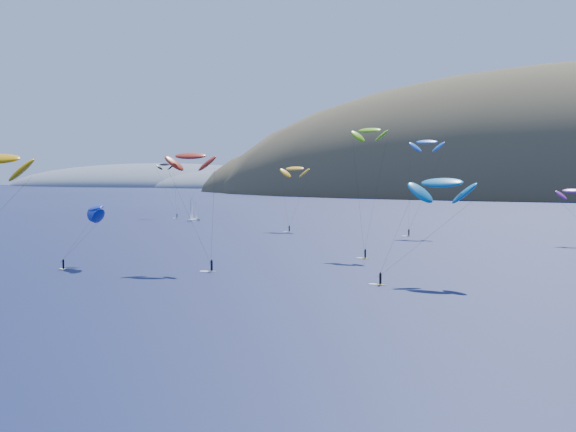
{
  "coord_description": "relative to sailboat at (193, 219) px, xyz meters",
  "views": [
    {
      "loc": [
        49.75,
        -39.17,
        16.21
      ],
      "look_at": [
        -4.04,
        80.0,
        9.0
      ],
      "focal_mm": 50.0,
      "sensor_mm": 36.0,
      "label": 1
    }
  ],
  "objects": [
    {
      "name": "sailboat",
      "position": [
        0.0,
        0.0,
        0.0
      ],
      "size": [
        7.93,
        6.87,
        9.54
      ],
      "rotation": [
        0.0,
        0.0,
        0.23
      ],
      "color": "white",
      "rests_on": "ground"
    },
    {
      "name": "kitesurfer_10",
      "position": [
        48.94,
        -113.5,
        9.08
      ],
      "size": [
        8.61,
        12.45,
        12.27
      ],
      "rotation": [
        0.0,
        0.0,
        -0.77
      ],
      "color": "yellow",
      "rests_on": "ground"
    },
    {
      "name": "kitesurfer_1",
      "position": [
        46.12,
        -21.63,
        16.23
      ],
      "size": [
        8.29,
        10.0,
        19.43
      ],
      "rotation": [
        0.0,
        0.0,
        0.01
      ],
      "color": "yellow",
      "rests_on": "ground"
    },
    {
      "name": "kitesurfer_9",
      "position": [
        65.6,
        -109.32,
        18.0
      ],
      "size": [
        11.6,
        7.51,
        21.24
      ],
      "rotation": [
        0.0,
        0.0,
        0.28
      ],
      "color": "yellow",
      "rests_on": "ground"
    },
    {
      "name": "kitesurfer_5",
      "position": [
        108.38,
        -108.81,
        13.73
      ],
      "size": [
        12.86,
        11.22,
        17.39
      ],
      "rotation": [
        0.0,
        0.0,
        -0.14
      ],
      "color": "yellow",
      "rests_on": "ground"
    },
    {
      "name": "kitesurfer_3",
      "position": [
        86.15,
        -76.09,
        23.4
      ],
      "size": [
        7.61,
        10.53,
        26.38
      ],
      "rotation": [
        0.0,
        0.0,
        -0.1
      ],
      "color": "yellow",
      "rests_on": "ground"
    },
    {
      "name": "kitesurfer_12",
      "position": [
        -20.53,
        15.36,
        17.88
      ],
      "size": [
        10.78,
        5.86,
        20.53
      ],
      "rotation": [
        0.0,
        0.0,
        0.34
      ],
      "color": "yellow",
      "rests_on": "ground"
    },
    {
      "name": "kitesurfer_4",
      "position": [
        84.21,
        -24.28,
        22.93
      ],
      "size": [
        8.91,
        8.75,
        26.2
      ],
      "rotation": [
        0.0,
        0.0,
        0.14
      ],
      "color": "yellow",
      "rests_on": "ground"
    },
    {
      "name": "kitesurfer_6",
      "position": [
        120.65,
        -36.65,
        11.09
      ],
      "size": [
        10.88,
        8.63,
        13.85
      ],
      "rotation": [
        0.0,
        0.0,
        0.09
      ],
      "color": "yellow",
      "rests_on": "ground"
    },
    {
      "name": "headland",
      "position": [
        -358.69,
        563.16,
        -4.22
      ],
      "size": [
        460.0,
        250.0,
        60.0
      ],
      "color": "slate",
      "rests_on": "ground"
    }
  ]
}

